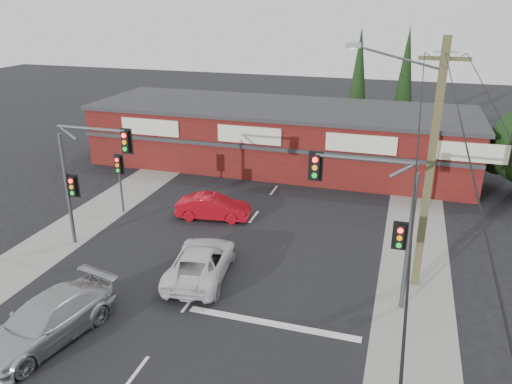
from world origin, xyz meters
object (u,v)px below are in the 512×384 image
(white_suv, at_px, (201,262))
(red_sedan, at_px, (213,207))
(silver_suv, at_px, (46,321))
(utility_pole, at_px, (427,161))
(shop_building, at_px, (280,135))

(white_suv, relative_size, red_sedan, 1.26)
(silver_suv, height_order, utility_pole, utility_pole)
(red_sedan, relative_size, shop_building, 0.15)
(red_sedan, distance_m, utility_pole, 12.03)
(red_sedan, xyz_separation_m, utility_pole, (10.42, -3.72, 4.74))
(white_suv, height_order, shop_building, shop_building)
(white_suv, bearing_deg, shop_building, -95.66)
(white_suv, distance_m, red_sedan, 6.06)
(shop_building, distance_m, utility_pole, 17.15)
(white_suv, xyz_separation_m, silver_suv, (-3.46, -5.53, 0.07))
(silver_suv, relative_size, shop_building, 0.19)
(white_suv, distance_m, silver_suv, 6.52)
(silver_suv, xyz_separation_m, shop_building, (2.79, 21.62, 1.37))
(silver_suv, height_order, red_sedan, silver_suv)
(white_suv, relative_size, utility_pole, 0.50)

